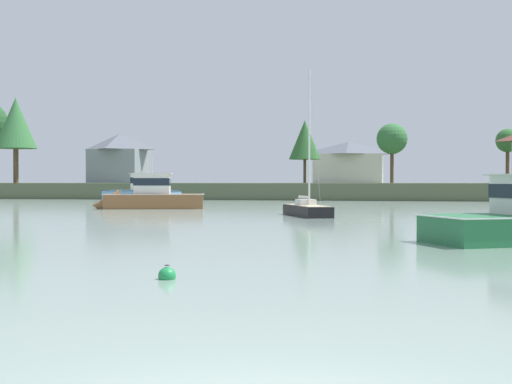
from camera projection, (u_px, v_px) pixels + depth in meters
name	position (u px, v px, depth m)	size (l,w,h in m)	color
far_shore_bank	(394.00, 190.00, 108.30)	(195.97, 49.51, 2.14)	#4C563D
cruiser_wood	(144.00, 200.00, 60.18)	(10.03, 5.40, 5.58)	brown
cruiser_skyblue	(149.00, 195.00, 80.11)	(10.72, 5.05, 5.95)	#669ECC
sailboat_black	(307.00, 213.00, 46.97)	(4.19, 6.65, 10.22)	black
mooring_buoy_green	(167.00, 276.00, 16.47)	(0.42, 0.42, 0.48)	#1E8C47
shore_tree_center_left	(305.00, 140.00, 110.43)	(5.03, 5.03, 9.89)	brown
shore_tree_right	(392.00, 139.00, 107.31)	(4.71, 4.71, 9.14)	brown
shore_tree_left	(16.00, 123.00, 97.80)	(5.81, 5.81, 11.96)	brown
shore_tree_center	(508.00, 141.00, 106.12)	(3.57, 3.57, 8.23)	brown
cottage_hillside	(119.00, 158.00, 124.12)	(9.70, 8.80, 8.67)	gray
cottage_behind_trees	(349.00, 162.00, 121.21)	(12.58, 7.51, 7.11)	silver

